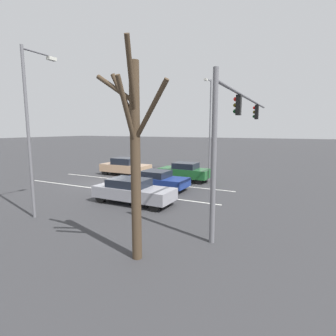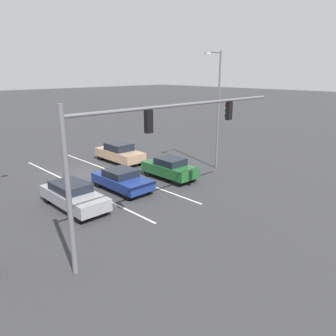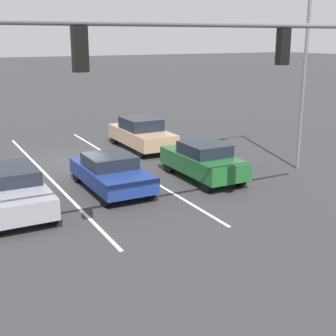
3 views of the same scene
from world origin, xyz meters
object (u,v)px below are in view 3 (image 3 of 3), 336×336
(car_navy_midlane_front, at_px, (111,172))
(street_lamp_left_shoulder, at_px, (303,53))
(car_tan_leftlane_second, at_px, (142,133))
(car_darkgreen_leftlane_front, at_px, (203,160))
(car_gray_rightlane_front, at_px, (13,189))
(traffic_signal_gantry, at_px, (93,78))

(car_navy_midlane_front, height_order, street_lamp_left_shoulder, street_lamp_left_shoulder)
(car_tan_leftlane_second, bearing_deg, car_darkgreen_leftlane_front, 89.57)
(car_gray_rightlane_front, relative_size, traffic_signal_gantry, 0.37)
(car_gray_rightlane_front, xyz_separation_m, street_lamp_left_shoulder, (-11.85, 0.62, 4.26))
(car_tan_leftlane_second, bearing_deg, car_gray_rightlane_front, 38.75)
(car_navy_midlane_front, distance_m, traffic_signal_gantry, 7.80)
(car_darkgreen_leftlane_front, bearing_deg, car_navy_midlane_front, -6.84)
(car_gray_rightlane_front, distance_m, car_navy_midlane_front, 3.69)
(car_gray_rightlane_front, distance_m, street_lamp_left_shoulder, 12.61)
(car_gray_rightlane_front, bearing_deg, car_tan_leftlane_second, -141.25)
(car_gray_rightlane_front, xyz_separation_m, car_darkgreen_leftlane_front, (-7.49, 0.00, 0.05))
(car_navy_midlane_front, relative_size, traffic_signal_gantry, 0.33)
(street_lamp_left_shoulder, bearing_deg, car_tan_leftlane_second, -57.07)
(traffic_signal_gantry, bearing_deg, car_navy_midlane_front, -113.43)
(car_tan_leftlane_second, distance_m, street_lamp_left_shoulder, 8.98)
(traffic_signal_gantry, xyz_separation_m, street_lamp_left_shoulder, (-10.84, -5.04, 0.24))
(car_gray_rightlane_front, bearing_deg, street_lamp_left_shoulder, 177.00)
(traffic_signal_gantry, distance_m, street_lamp_left_shoulder, 11.96)
(car_gray_rightlane_front, height_order, traffic_signal_gantry, traffic_signal_gantry)
(car_tan_leftlane_second, xyz_separation_m, traffic_signal_gantry, (6.52, 11.71, 3.94))
(traffic_signal_gantry, bearing_deg, car_darkgreen_leftlane_front, -138.86)
(car_darkgreen_leftlane_front, bearing_deg, car_gray_rightlane_front, -0.03)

